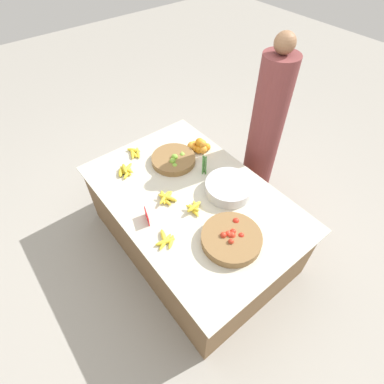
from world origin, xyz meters
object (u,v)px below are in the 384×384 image
at_px(tomato_basket, 231,238).
at_px(price_sign, 147,216).
at_px(lime_bowl, 174,159).
at_px(vendor_person, 264,137).
at_px(metal_bowl, 229,188).

relative_size(tomato_basket, price_sign, 3.63).
distance_m(lime_bowl, tomato_basket, 0.94).
relative_size(lime_bowl, price_sign, 3.31).
xyz_separation_m(lime_bowl, price_sign, (0.40, -0.53, 0.02)).
xyz_separation_m(price_sign, vendor_person, (-0.04, 1.29, 0.08)).
distance_m(metal_bowl, vendor_person, 0.66).
bearing_deg(metal_bowl, lime_bowl, -166.62).
distance_m(lime_bowl, metal_bowl, 0.58).
distance_m(tomato_basket, metal_bowl, 0.47).
bearing_deg(vendor_person, tomato_basket, -58.69).
relative_size(lime_bowl, metal_bowl, 1.02).
bearing_deg(lime_bowl, vendor_person, 64.84).
distance_m(price_sign, vendor_person, 1.29).
height_order(tomato_basket, metal_bowl, tomato_basket).
distance_m(lime_bowl, price_sign, 0.67).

